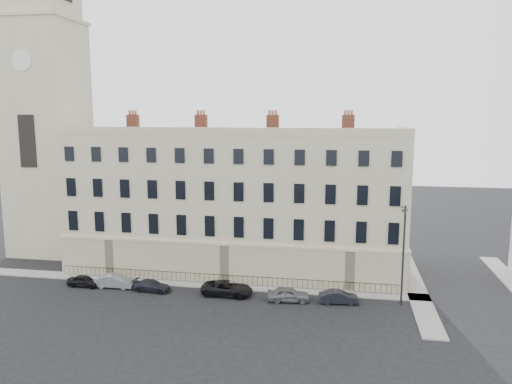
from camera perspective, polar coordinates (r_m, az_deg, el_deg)
ground at (r=45.44m, az=2.16°, el=-13.24°), size 160.00×160.00×0.00m
terrace at (r=55.73m, az=-2.17°, el=-1.00°), size 36.22×12.22×17.00m
church_tower at (r=66.13m, az=-22.94°, el=9.61°), size 8.00×8.13×44.00m
pavement_terrace at (r=52.14m, az=-8.18°, el=-10.26°), size 48.00×2.00×0.12m
pavement_east_return at (r=53.04m, az=17.70°, el=-10.27°), size 2.00×24.00×0.12m
railings at (r=51.28m, az=-3.74°, el=-9.94°), size 35.00×0.04×0.96m
car_a at (r=53.55m, az=-19.05°, el=-9.58°), size 3.38×1.45×1.14m
car_b at (r=52.33m, az=-15.80°, el=-9.77°), size 3.98×1.47×1.30m
car_c at (r=50.47m, az=-11.81°, el=-10.45°), size 3.85×1.80×1.09m
car_d at (r=48.45m, az=-3.32°, el=-10.93°), size 4.93×2.35×1.36m
car_e at (r=47.01m, az=3.74°, el=-11.59°), size 4.09×2.07×1.33m
car_f at (r=47.10m, az=9.43°, el=-11.76°), size 3.73×1.68×1.19m
streetlamp at (r=46.48m, az=16.48°, el=-6.48°), size 0.56×1.97×9.17m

